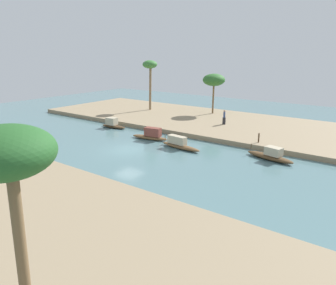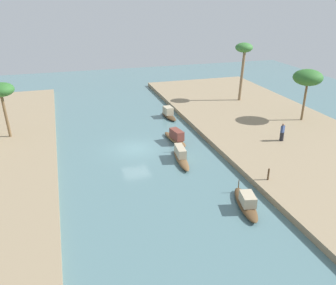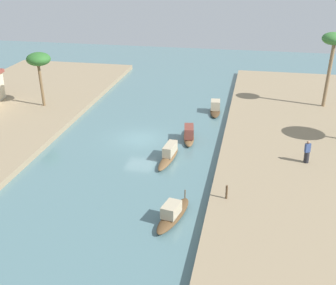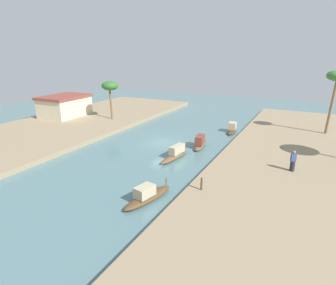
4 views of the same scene
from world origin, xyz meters
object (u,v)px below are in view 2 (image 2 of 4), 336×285
Objects in this scene: sampan_foreground at (246,203)px; palm_tree_left_near at (308,78)px; sampan_near_left_bank at (181,156)px; person_on_near_bank at (282,133)px; sampan_midstream at (176,137)px; mooring_post at (268,174)px; palm_tree_left_far at (244,51)px; palm_tree_right_tall at (1,91)px; sampan_downstream_large at (169,114)px.

palm_tree_left_near reaches higher than sampan_foreground.
sampan_near_left_bank is 2.66× the size of person_on_near_bank.
mooring_post is at bearing -167.85° from sampan_midstream.
sampan_foreground is (-8.38, -1.86, -0.04)m from sampan_near_left_bank.
palm_tree_left_far is at bearing -59.44° from sampan_midstream.
person_on_near_bank is 0.24× the size of palm_tree_left_far.
mooring_post reaches higher than sampan_foreground.
palm_tree_left_near is (13.54, -14.13, 4.82)m from sampan_foreground.
palm_tree_left_far reaches higher than sampan_midstream.
sampan_foreground is 0.85× the size of palm_tree_right_tall.
sampan_midstream is at bearing 163.10° from sampan_downstream_large.
person_on_near_bank is at bearing -31.65° from sampan_foreground.
palm_tree_left_far reaches higher than mooring_post.
mooring_post is at bearing -40.70° from sampan_foreground.
palm_tree_left_far is 1.37× the size of palm_tree_right_tall.
sampan_near_left_bank is at bearing 107.87° from palm_tree_left_near.
palm_tree_right_tall is (9.18, 14.75, 4.68)m from sampan_near_left_bank.
sampan_foreground is 0.81× the size of palm_tree_left_near.
sampan_midstream is 17.13m from palm_tree_left_far.
mooring_post is 0.16× the size of palm_tree_left_near.
palm_tree_left_far is (9.27, 2.84, 1.61)m from palm_tree_left_near.
palm_tree_left_near is 0.76× the size of palm_tree_left_far.
mooring_post is at bearing -159.20° from person_on_near_bank.
mooring_post is 25.24m from palm_tree_right_tall.
sampan_near_left_bank is at bearing 39.10° from mooring_post.
sampan_near_left_bank is at bearing 137.64° from palm_tree_left_far.
person_on_near_bank is at bearing 129.68° from palm_tree_left_near.
sampan_foreground is 12.70m from sampan_midstream.
sampan_near_left_bank is 20.55m from palm_tree_left_far.
palm_tree_right_tall is at bearing 63.50° from sampan_midstream.
sampan_foreground is (-20.05, 0.57, -0.06)m from sampan_downstream_large.
palm_tree_right_tall reaches higher than sampan_midstream.
palm_tree_left_near is (0.88, -15.09, 4.73)m from sampan_midstream.
sampan_near_left_bank is 8.59m from sampan_foreground.
sampan_downstream_large is 17.97m from palm_tree_right_tall.
palm_tree_right_tall is at bearing 100.65° from palm_tree_left_far.
sampan_foreground is 1.05× the size of sampan_midstream.
sampan_midstream is at bearing 16.45° from sampan_foreground.
mooring_post is 16.33m from palm_tree_left_near.
person_on_near_bank reaches higher than mooring_post.
sampan_midstream is 15.84m from palm_tree_left_near.
person_on_near_bank is 8.49m from mooring_post.
palm_tree_right_tall is at bearing 52.23° from mooring_post.
person_on_near_bank is at bearing -149.97° from sampan_downstream_large.
sampan_near_left_bank reaches higher than sampan_foreground.
sampan_near_left_bank is 1.07× the size of sampan_midstream.
sampan_downstream_large is 0.49× the size of palm_tree_left_far.
sampan_near_left_bank is 17.99m from palm_tree_right_tall.
palm_tree_right_tall is at bearing 63.80° from sampan_near_left_bank.
sampan_midstream is 4.70× the size of mooring_post.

